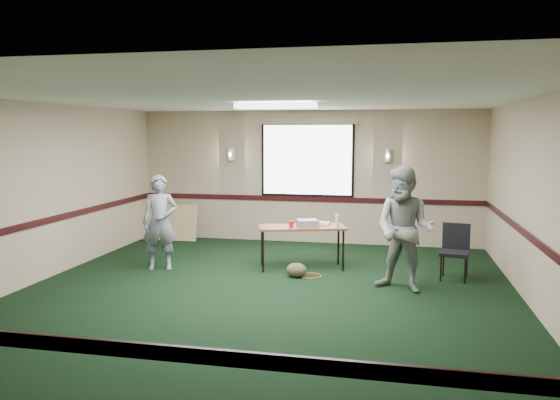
% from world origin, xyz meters
% --- Properties ---
extents(ground, '(8.00, 8.00, 0.00)m').
position_xyz_m(ground, '(0.00, 0.00, 0.00)').
color(ground, black).
rests_on(ground, ground).
extents(room_shell, '(8.00, 8.02, 8.00)m').
position_xyz_m(room_shell, '(0.00, 2.12, 1.58)').
color(room_shell, '#C7B090').
rests_on(room_shell, ground).
extents(folding_table, '(1.52, 0.94, 0.71)m').
position_xyz_m(folding_table, '(0.27, 1.80, 0.66)').
color(folding_table, brown).
rests_on(folding_table, ground).
extents(projector, '(0.41, 0.38, 0.11)m').
position_xyz_m(projector, '(0.35, 1.81, 0.77)').
color(projector, gray).
rests_on(projector, folding_table).
extents(game_console, '(0.19, 0.16, 0.05)m').
position_xyz_m(game_console, '(0.60, 2.03, 0.73)').
color(game_console, white).
rests_on(game_console, folding_table).
extents(red_cup, '(0.07, 0.07, 0.11)m').
position_xyz_m(red_cup, '(0.12, 1.63, 0.77)').
color(red_cup, red).
rests_on(red_cup, folding_table).
extents(water_bottle, '(0.06, 0.06, 0.21)m').
position_xyz_m(water_bottle, '(0.85, 1.80, 0.82)').
color(water_bottle, '#91D3EE').
rests_on(water_bottle, folding_table).
extents(duffel_bag, '(0.39, 0.35, 0.23)m').
position_xyz_m(duffel_bag, '(0.28, 1.22, 0.11)').
color(duffel_bag, '#494229').
rests_on(duffel_bag, ground).
extents(cable_coil, '(0.36, 0.36, 0.02)m').
position_xyz_m(cable_coil, '(0.49, 1.31, 0.01)').
color(cable_coil, '#C24818').
rests_on(cable_coil, ground).
extents(folded_table, '(1.48, 0.25, 0.75)m').
position_xyz_m(folded_table, '(-3.00, 3.60, 0.38)').
color(folded_table, tan).
rests_on(folded_table, ground).
extents(conference_chair, '(0.49, 0.50, 0.85)m').
position_xyz_m(conference_chair, '(2.69, 1.65, 0.50)').
color(conference_chair, black).
rests_on(conference_chair, ground).
extents(person_left, '(0.65, 0.52, 1.56)m').
position_xyz_m(person_left, '(-2.02, 1.28, 0.78)').
color(person_left, '#3F538B').
rests_on(person_left, ground).
extents(person_right, '(1.05, 0.94, 1.77)m').
position_xyz_m(person_right, '(1.90, 0.82, 0.89)').
color(person_right, '#7295B1').
rests_on(person_right, ground).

